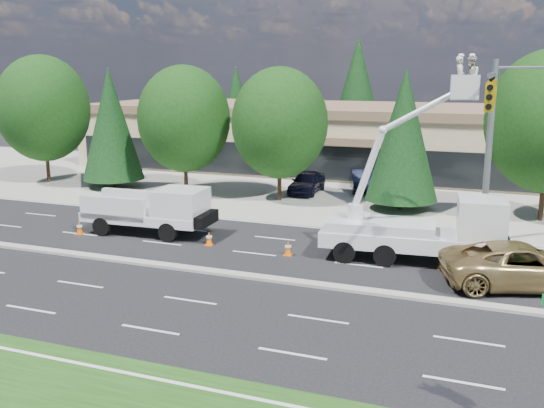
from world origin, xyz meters
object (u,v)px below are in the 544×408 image
at_px(bucket_truck, 427,220).
at_px(minivan, 524,266).
at_px(utility_pickup, 154,215).
at_px(signal_mast, 491,125).

xyz_separation_m(bucket_truck, minivan, (4.04, -1.92, -1.06)).
bearing_deg(utility_pickup, minivan, -8.42).
height_order(signal_mast, minivan, signal_mast).
bearing_deg(minivan, bucket_truck, 46.85).
bearing_deg(bucket_truck, minivan, -30.79).
bearing_deg(signal_mast, minivan, -68.21).
bearing_deg(bucket_truck, utility_pickup, 175.26).
relative_size(signal_mast, bucket_truck, 1.11).
distance_m(signal_mast, bucket_truck, 5.27).
bearing_deg(bucket_truck, signal_mast, 39.34).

